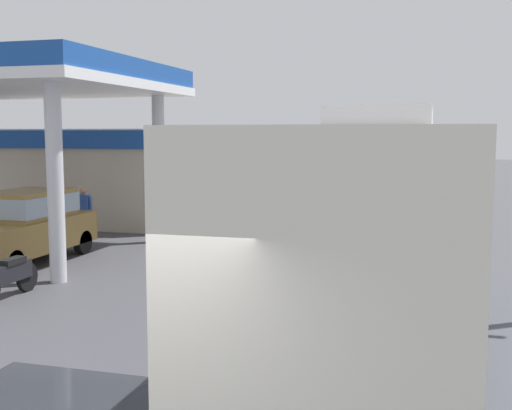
{
  "coord_description": "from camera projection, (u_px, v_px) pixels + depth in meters",
  "views": [
    {
      "loc": [
        2.5,
        -4.21,
        3.27
      ],
      "look_at": [
        -1.5,
        10.0,
        1.6
      ],
      "focal_mm": 44.91,
      "sensor_mm": 36.0,
      "label": 1
    }
  ],
  "objects": [
    {
      "name": "pedestrian_by_shop",
      "position": [
        21.0,
        220.0,
        17.21
      ],
      "size": [
        0.55,
        0.22,
        1.66
      ],
      "color": "#33333F",
      "rests_on": "ground"
    },
    {
      "name": "motorcycle_parked_forecourt",
      "position": [
        9.0,
        276.0,
        12.66
      ],
      "size": [
        0.55,
        1.8,
        0.92
      ],
      "color": "black",
      "rests_on": "ground"
    },
    {
      "name": "car_at_pump",
      "position": [
        26.0,
        223.0,
        16.1
      ],
      "size": [
        1.7,
        4.2,
        1.82
      ],
      "color": "olive",
      "rests_on": "ground"
    },
    {
      "name": "pedestrian_near_pump",
      "position": [
        84.0,
        211.0,
        19.23
      ],
      "size": [
        0.55,
        0.22,
        1.66
      ],
      "color": "#33333F",
      "rests_on": "ground"
    },
    {
      "name": "lane_divider_stripe",
      "position": [
        348.0,
        241.0,
        19.42
      ],
      "size": [
        0.16,
        50.0,
        0.01
      ],
      "primitive_type": "cube",
      "color": "#D8CC4C",
      "rests_on": "ground"
    },
    {
      "name": "minibus_opposing_lane",
      "position": [
        326.0,
        172.0,
        29.7
      ],
      "size": [
        2.04,
        6.13,
        2.44
      ],
      "color": "#A5A5AD",
      "rests_on": "ground"
    },
    {
      "name": "ground",
      "position": [
        366.0,
        220.0,
        24.2
      ],
      "size": [
        120.0,
        120.0,
        0.0
      ],
      "primitive_type": "plane",
      "color": "#424247"
    },
    {
      "name": "coach_bus_main",
      "position": [
        375.0,
        233.0,
        9.9
      ],
      "size": [
        2.6,
        11.04,
        3.69
      ],
      "color": "silver",
      "rests_on": "ground"
    },
    {
      "name": "gas_station_roadside",
      "position": [
        75.0,
        152.0,
        21.39
      ],
      "size": [
        9.1,
        11.95,
        5.1
      ],
      "color": "#194799",
      "rests_on": "ground"
    }
  ]
}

